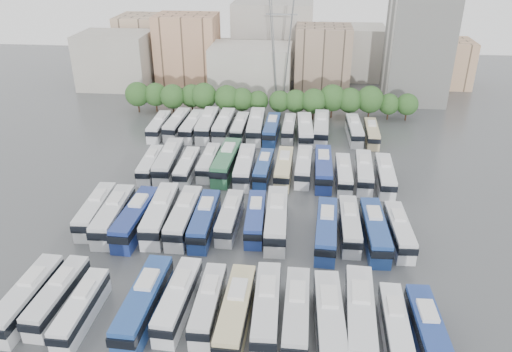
# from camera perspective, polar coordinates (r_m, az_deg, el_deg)

# --- Properties ---
(ground) EXTENTS (220.00, 220.00, 0.00)m
(ground) POSITION_cam_1_polar(r_m,az_deg,el_deg) (75.38, -1.06, -4.02)
(ground) COLOR #424447
(ground) RESTS_ON ground
(tree_line) EXTENTS (65.50, 7.36, 7.56)m
(tree_line) POSITION_cam_1_polar(r_m,az_deg,el_deg) (112.20, 1.13, 8.84)
(tree_line) COLOR black
(tree_line) RESTS_ON ground
(city_buildings) EXTENTS (102.00, 35.00, 20.00)m
(city_buildings) POSITION_cam_1_polar(r_m,az_deg,el_deg) (140.48, -0.62, 14.05)
(city_buildings) COLOR #9E998E
(city_buildings) RESTS_ON ground
(apartment_tower) EXTENTS (14.00, 14.00, 26.00)m
(apartment_tower) POSITION_cam_1_polar(r_m,az_deg,el_deg) (127.66, 18.02, 13.87)
(apartment_tower) COLOR silver
(apartment_tower) RESTS_ON ground
(electricity_pylon) EXTENTS (9.00, 6.91, 33.83)m
(electricity_pylon) POSITION_cam_1_polar(r_m,az_deg,el_deg) (116.23, 2.94, 16.79)
(electricity_pylon) COLOR slate
(electricity_pylon) RESTS_ON ground
(bus_r0_s0) EXTENTS (3.12, 12.30, 3.83)m
(bus_r0_s0) POSITION_cam_1_polar(r_m,az_deg,el_deg) (61.80, -24.64, -12.48)
(bus_r0_s0) COLOR silver
(bus_r0_s0) RESTS_ON ground
(bus_r0_s1) EXTENTS (3.03, 11.50, 3.57)m
(bus_r0_s1) POSITION_cam_1_polar(r_m,az_deg,el_deg) (60.97, -21.70, -12.57)
(bus_r0_s1) COLOR silver
(bus_r0_s1) RESTS_ON ground
(bus_r0_s2) EXTENTS (2.54, 10.91, 3.41)m
(bus_r0_s2) POSITION_cam_1_polar(r_m,az_deg,el_deg) (58.48, -19.35, -14.10)
(bus_r0_s2) COLOR silver
(bus_r0_s2) RESTS_ON ground
(bus_r0_s4) EXTENTS (3.28, 13.21, 4.12)m
(bus_r0_s4) POSITION_cam_1_polar(r_m,az_deg,el_deg) (56.86, -12.68, -13.94)
(bus_r0_s4) COLOR navy
(bus_r0_s4) RESTS_ON ground
(bus_r0_s5) EXTENTS (3.15, 11.82, 3.67)m
(bus_r0_s5) POSITION_cam_1_polar(r_m,az_deg,el_deg) (56.96, -8.88, -13.74)
(bus_r0_s5) COLOR silver
(bus_r0_s5) RESTS_ON ground
(bus_r0_s6) EXTENTS (2.43, 11.04, 3.46)m
(bus_r0_s6) POSITION_cam_1_polar(r_m,az_deg,el_deg) (56.19, -5.46, -14.29)
(bus_r0_s6) COLOR silver
(bus_r0_s6) RESTS_ON ground
(bus_r0_s7) EXTENTS (3.05, 12.61, 3.94)m
(bus_r0_s7) POSITION_cam_1_polar(r_m,az_deg,el_deg) (54.66, -2.31, -15.24)
(bus_r0_s7) COLOR #C8BB89
(bus_r0_s7) RESTS_ON ground
(bus_r0_s8) EXTENTS (3.00, 12.35, 3.86)m
(bus_r0_s8) POSITION_cam_1_polar(r_m,az_deg,el_deg) (55.15, 1.21, -14.83)
(bus_r0_s8) COLOR silver
(bus_r0_s8) RESTS_ON ground
(bus_r0_s9) EXTENTS (2.73, 12.14, 3.80)m
(bus_r0_s9) POSITION_cam_1_polar(r_m,az_deg,el_deg) (54.72, 4.63, -15.36)
(bus_r0_s9) COLOR silver
(bus_r0_s9) RESTS_ON ground
(bus_r0_s10) EXTENTS (3.28, 12.89, 4.01)m
(bus_r0_s10) POSITION_cam_1_polar(r_m,az_deg,el_deg) (54.14, 8.37, -16.01)
(bus_r0_s10) COLOR silver
(bus_r0_s10) RESTS_ON ground
(bus_r0_s11) EXTENTS (3.53, 13.43, 4.18)m
(bus_r0_s11) POSITION_cam_1_polar(r_m,az_deg,el_deg) (55.01, 11.78, -15.43)
(bus_r0_s11) COLOR silver
(bus_r0_s11) RESTS_ON ground
(bus_r0_s12) EXTENTS (2.53, 10.97, 3.43)m
(bus_r0_s12) POSITION_cam_1_polar(r_m,az_deg,el_deg) (55.25, 15.60, -16.24)
(bus_r0_s12) COLOR silver
(bus_r0_s12) RESTS_ON ground
(bus_r0_s13) EXTENTS (3.07, 12.19, 3.80)m
(bus_r0_s13) POSITION_cam_1_polar(r_m,az_deg,el_deg) (55.12, 19.14, -16.72)
(bus_r0_s13) COLOR navy
(bus_r0_s13) RESTS_ON ground
(bus_r1_s0) EXTENTS (3.18, 12.12, 3.77)m
(bus_r1_s0) POSITION_cam_1_polar(r_m,az_deg,el_deg) (75.56, -17.82, -3.73)
(bus_r1_s0) COLOR silver
(bus_r1_s0) RESTS_ON ground
(bus_r1_s1) EXTENTS (3.20, 12.84, 4.00)m
(bus_r1_s1) POSITION_cam_1_polar(r_m,az_deg,el_deg) (73.40, -15.96, -4.28)
(bus_r1_s1) COLOR silver
(bus_r1_s1) RESTS_ON ground
(bus_r1_s2) EXTENTS (3.30, 13.14, 4.09)m
(bus_r1_s2) POSITION_cam_1_polar(r_m,az_deg,el_deg) (71.86, -13.57, -4.64)
(bus_r1_s2) COLOR navy
(bus_r1_s2) RESTS_ON ground
(bus_r1_s3) EXTENTS (3.41, 13.33, 4.15)m
(bus_r1_s3) POSITION_cam_1_polar(r_m,az_deg,el_deg) (71.95, -10.86, -4.28)
(bus_r1_s3) COLOR silver
(bus_r1_s3) RESTS_ON ground
(bus_r1_s4) EXTENTS (2.85, 12.82, 4.02)m
(bus_r1_s4) POSITION_cam_1_polar(r_m,az_deg,el_deg) (70.93, -8.21, -4.59)
(bus_r1_s4) COLOR silver
(bus_r1_s4) RESTS_ON ground
(bus_r1_s5) EXTENTS (2.81, 12.32, 3.86)m
(bus_r1_s5) POSITION_cam_1_polar(r_m,az_deg,el_deg) (70.02, -5.90, -4.97)
(bus_r1_s5) COLOR navy
(bus_r1_s5) RESTS_ON ground
(bus_r1_s6) EXTENTS (2.74, 11.31, 3.53)m
(bus_r1_s6) POSITION_cam_1_polar(r_m,az_deg,el_deg) (70.73, -3.00, -4.65)
(bus_r1_s6) COLOR silver
(bus_r1_s6) RESTS_ON ground
(bus_r1_s7) EXTENTS (2.95, 11.55, 3.59)m
(bus_r1_s7) POSITION_cam_1_polar(r_m,az_deg,el_deg) (70.30, -0.07, -4.79)
(bus_r1_s7) COLOR navy
(bus_r1_s7) RESTS_ON ground
(bus_r1_s8) EXTENTS (3.27, 13.47, 4.20)m
(bus_r1_s8) POSITION_cam_1_polar(r_m,az_deg,el_deg) (69.59, 2.36, -4.89)
(bus_r1_s8) COLOR silver
(bus_r1_s8) RESTS_ON ground
(bus_r1_s10) EXTENTS (3.36, 12.68, 3.94)m
(bus_r1_s10) POSITION_cam_1_polar(r_m,az_deg,el_deg) (68.10, 8.03, -6.06)
(bus_r1_s10) COLOR navy
(bus_r1_s10) RESTS_ON ground
(bus_r1_s11) EXTENTS (2.58, 11.69, 3.67)m
(bus_r1_s11) POSITION_cam_1_polar(r_m,az_deg,el_deg) (69.87, 10.64, -5.49)
(bus_r1_s11) COLOR silver
(bus_r1_s11) RESTS_ON ground
(bus_r1_s12) EXTENTS (3.17, 12.77, 3.98)m
(bus_r1_s12) POSITION_cam_1_polar(r_m,az_deg,el_deg) (69.07, 13.41, -6.05)
(bus_r1_s12) COLOR navy
(bus_r1_s12) RESTS_ON ground
(bus_r1_s13) EXTENTS (2.95, 11.43, 3.56)m
(bus_r1_s13) POSITION_cam_1_polar(r_m,az_deg,el_deg) (70.24, 16.03, -6.00)
(bus_r1_s13) COLOR silver
(bus_r1_s13) RESTS_ON ground
(bus_r2_s1) EXTENTS (2.91, 11.10, 3.45)m
(bus_r2_s1) POSITION_cam_1_polar(r_m,az_deg,el_deg) (87.95, -11.95, 1.33)
(bus_r2_s1) COLOR silver
(bus_r2_s1) RESTS_ON ground
(bus_r2_s2) EXTENTS (3.39, 13.39, 4.17)m
(bus_r2_s2) POSITION_cam_1_polar(r_m,az_deg,el_deg) (87.82, -9.92, 1.74)
(bus_r2_s2) COLOR silver
(bus_r2_s2) RESTS_ON ground
(bus_r2_s3) EXTENTS (2.49, 11.17, 3.50)m
(bus_r2_s3) POSITION_cam_1_polar(r_m,az_deg,el_deg) (85.93, -7.87, 1.07)
(bus_r2_s3) COLOR white
(bus_r2_s3) RESTS_ON ground
(bus_r2_s4) EXTENTS (2.56, 11.08, 3.46)m
(bus_r2_s4) POSITION_cam_1_polar(r_m,az_deg,el_deg) (87.24, -5.41, 1.61)
(bus_r2_s4) COLOR silver
(bus_r2_s4) RESTS_ON ground
(bus_r2_s5) EXTENTS (3.63, 13.70, 4.26)m
(bus_r2_s5) POSITION_cam_1_polar(r_m,az_deg,el_deg) (86.37, -3.37, 1.70)
(bus_r2_s5) COLOR #2D6A44
(bus_r2_s5) RESTS_ON ground
(bus_r2_s6) EXTENTS (2.93, 12.65, 3.96)m
(bus_r2_s6) POSITION_cam_1_polar(r_m,az_deg,el_deg) (84.73, -1.29, 1.12)
(bus_r2_s6) COLOR silver
(bus_r2_s6) RESTS_ON ground
(bus_r2_s7) EXTENTS (2.86, 10.93, 3.40)m
(bus_r2_s7) POSITION_cam_1_polar(r_m,az_deg,el_deg) (84.85, 0.88, 0.95)
(bus_r2_s7) COLOR navy
(bus_r2_s7) RESTS_ON ground
(bus_r2_s8) EXTENTS (2.83, 11.97, 3.74)m
(bus_r2_s8) POSITION_cam_1_polar(r_m,az_deg,el_deg) (84.57, 3.20, 0.95)
(bus_r2_s8) COLOR beige
(bus_r2_s8) RESTS_ON ground
(bus_r2_s9) EXTENTS (2.93, 11.75, 3.66)m
(bus_r2_s9) POSITION_cam_1_polar(r_m,az_deg,el_deg) (85.57, 5.46, 1.16)
(bus_r2_s9) COLOR silver
(bus_r2_s9) RESTS_ON ground
(bus_r2_s10) EXTENTS (2.83, 12.86, 4.03)m
(bus_r2_s10) POSITION_cam_1_polar(r_m,az_deg,el_deg) (84.81, 7.69, 0.92)
(bus_r2_s10) COLOR navy
(bus_r2_s10) RESTS_ON ground
(bus_r2_s11) EXTENTS (2.48, 11.19, 3.51)m
(bus_r2_s11) POSITION_cam_1_polar(r_m,az_deg,el_deg) (83.83, 9.98, 0.23)
(bus_r2_s11) COLOR silver
(bus_r2_s11) RESTS_ON ground
(bus_r2_s12) EXTENTS (3.19, 12.09, 3.76)m
(bus_r2_s12) POSITION_cam_1_polar(r_m,az_deg,el_deg) (85.03, 12.23, 0.50)
(bus_r2_s12) COLOR silver
(bus_r2_s12) RESTS_ON ground
(bus_r2_s13) EXTENTS (2.92, 11.83, 3.69)m
(bus_r2_s13) POSITION_cam_1_polar(r_m,az_deg,el_deg) (84.70, 14.54, 0.10)
(bus_r2_s13) COLOR white
(bus_r2_s13) RESTS_ON ground
(bus_r3_s0) EXTENTS (2.75, 11.57, 3.61)m
(bus_r3_s0) POSITION_cam_1_polar(r_m,az_deg,el_deg) (104.74, -11.01, 5.63)
(bus_r3_s0) COLOR silver
(bus_r3_s0) RESTS_ON ground
(bus_r3_s1) EXTENTS (3.15, 12.35, 3.84)m
(bus_r3_s1) POSITION_cam_1_polar(r_m,az_deg,el_deg) (104.94, -9.01, 5.91)
(bus_r3_s1) COLOR silver
(bus_r3_s1) RESTS_ON ground
(bus_r3_s2) EXTENTS (3.00, 12.17, 3.80)m
(bus_r3_s2) POSITION_cam_1_polar(r_m,az_deg,el_deg) (103.51, -7.26, 5.72)
(bus_r3_s2) COLOR silver
(bus_r3_s2) RESTS_ON ground
(bus_r3_s3) EXTENTS (3.11, 13.39, 4.19)m
(bus_r3_s3) POSITION_cam_1_polar(r_m,az_deg,el_deg) (103.40, -5.58, 5.90)
(bus_r3_s3) COLOR silver
(bus_r3_s3) RESTS_ON ground
(bus_r3_s4) EXTENTS (3.04, 12.90, 4.03)m
(bus_r3_s4) POSITION_cam_1_polar(r_m,az_deg,el_deg) (102.96, -3.68, 5.83)
(bus_r3_s4) COLOR white
(bus_r3_s4) RESTS_ON ground
(bus_r3_s5) EXTENTS (2.67, 11.44, 3.58)m
(bus_r3_s5) POSITION_cam_1_polar(r_m,az_deg,el_deg) (102.19, -1.85, 5.58)
(bus_r3_s5) COLOR silver
(bus_r3_s5) RESTS_ON ground
(bus_r3_s6) EXTENTS (3.31, 13.64, 4.26)m
(bus_r3_s6) POSITION_cam_1_polar(r_m,az_deg,el_deg) (102.11, -0.00, 5.77)
(bus_r3_s6) COLOR silver
(bus_r3_s6) RESTS_ON ground
(bus_r3_s7) EXTENTS (2.95, 12.08, 3.77)m
(bus_r3_s7) POSITION_cam_1_polar(r_m,az_deg,el_deg) (101.15, 1.81, 5.41)
(bus_r3_s7) COLOR navy
(bus_r3_s7) RESTS_ON ground
(bus_r3_s8) EXTENTS (2.61, 10.84, 3.38)m
(bus_r3_s8) POSITION_cam_1_polar(r_m,az_deg,el_deg) (102.37, 3.80, 5.51)
(bus_r3_s8) COLOR silver
(bus_r3_s8) RESTS_ON ground
(bus_r3_s9) EXTENTS (3.47, 13.24, 4.12)m
(bus_r3_s9) POSITION_cam_1_polar(r_m,az_deg,el_deg) (100.26, 5.61, 5.20)
(bus_r3_s9) COLOR silver
(bus_r3_s9) RESTS_ON ground
(bus_r3_s10) EXTENTS (3.34, 13.33, 4.15)m
(bus_r3_s10) POSITION_cam_1_polar(r_m,az_deg,el_deg) (102.05, 7.45, 5.50)
(bus_r3_s10) COLOR silver
(bus_r3_s10) RESTS_ON ground
(bus_r3_s12) EXTENTS (3.01, 11.82, 3.68)m
(bus_r3_s12) POSITION_cam_1_polar(r_m,az_deg,el_deg) (102.64, 11.18, 5.20)
(bus_r3_s12) COLOR silver
(bus_r3_s12) RESTS_ON ground
(bus_r3_s13) EXTENTS (2.57, 10.98, 3.43)m
(bus_r3_s13) POSITION_cam_1_polar(r_m,az_deg,el_deg) (102.10, 13.08, 4.82)
(bus_r3_s13) COLOR #C6B588
(bus_r3_s13) RESTS_ON ground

